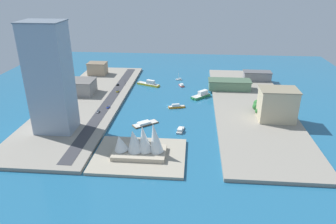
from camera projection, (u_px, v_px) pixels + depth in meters
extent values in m
plane|color=#23668E|center=(168.00, 105.00, 302.33)|extent=(440.00, 440.00, 0.00)
cube|color=gray|center=(251.00, 107.00, 295.62)|extent=(70.00, 240.00, 2.64)
cube|color=gray|center=(87.00, 101.00, 307.98)|extent=(70.00, 240.00, 2.64)
cube|color=#A89E89|center=(140.00, 156.00, 215.36)|extent=(62.61, 49.43, 2.00)
cube|color=#38383D|center=(109.00, 101.00, 305.71)|extent=(10.00, 228.00, 0.15)
cube|color=brown|center=(145.00, 124.00, 262.96)|extent=(21.67, 19.02, 1.03)
cone|color=brown|center=(157.00, 121.00, 268.53)|extent=(1.30, 1.30, 0.93)
cube|color=white|center=(144.00, 123.00, 261.79)|extent=(11.82, 11.02, 1.69)
cube|color=beige|center=(145.00, 123.00, 262.73)|extent=(20.80, 18.26, 0.10)
cube|color=red|center=(181.00, 86.00, 354.96)|extent=(6.77, 9.81, 1.26)
cone|color=red|center=(180.00, 84.00, 359.25)|extent=(1.46, 1.46, 1.13)
cube|color=white|center=(182.00, 85.00, 353.12)|extent=(4.16, 5.24, 1.89)
cube|color=beige|center=(181.00, 85.00, 354.69)|extent=(6.49, 9.42, 0.10)
cube|color=#2D8C4C|center=(201.00, 96.00, 321.37)|extent=(20.39, 20.71, 2.51)
cone|color=#2D8C4C|center=(193.00, 99.00, 314.39)|extent=(3.19, 3.19, 2.26)
cube|color=white|center=(203.00, 93.00, 321.96)|extent=(10.86, 11.00, 4.22)
cube|color=beige|center=(201.00, 95.00, 320.85)|extent=(19.58, 19.88, 0.10)
cube|color=#999EA3|center=(180.00, 130.00, 251.42)|extent=(6.23, 12.82, 1.38)
cone|color=#999EA3|center=(182.00, 127.00, 257.23)|extent=(1.41, 1.41, 1.24)
cube|color=white|center=(180.00, 129.00, 249.31)|extent=(4.53, 6.11, 2.00)
cube|color=beige|center=(180.00, 130.00, 251.13)|extent=(5.98, 12.31, 0.10)
cube|color=orange|center=(177.00, 107.00, 296.06)|extent=(15.64, 7.29, 1.79)
cone|color=orange|center=(185.00, 106.00, 297.40)|extent=(1.98, 1.98, 1.61)
cube|color=white|center=(176.00, 105.00, 295.11)|extent=(7.51, 4.08, 2.20)
cube|color=beige|center=(177.00, 106.00, 295.69)|extent=(15.02, 7.00, 0.10)
cube|color=yellow|center=(148.00, 84.00, 357.25)|extent=(27.22, 16.73, 2.18)
cone|color=yellow|center=(138.00, 83.00, 363.55)|extent=(2.59, 2.59, 1.96)
cube|color=white|center=(151.00, 82.00, 354.59)|extent=(10.37, 7.67, 4.42)
cube|color=beige|center=(148.00, 83.00, 356.80)|extent=(26.13, 16.06, 0.10)
cube|color=white|center=(179.00, 80.00, 375.32)|extent=(7.20, 2.83, 1.14)
cone|color=white|center=(176.00, 80.00, 375.71)|extent=(1.05, 1.05, 1.03)
cube|color=white|center=(180.00, 79.00, 374.71)|extent=(2.95, 1.94, 1.39)
cube|color=beige|center=(179.00, 79.00, 375.07)|extent=(6.91, 2.72, 0.10)
cylinder|color=silver|center=(179.00, 76.00, 373.29)|extent=(0.24, 0.24, 9.21)
cube|color=#C6B793|center=(277.00, 105.00, 260.30)|extent=(29.39, 20.78, 26.81)
cube|color=gray|center=(279.00, 89.00, 254.81)|extent=(30.57, 21.61, 0.80)
cube|color=slate|center=(229.00, 85.00, 336.31)|extent=(43.50, 18.05, 9.36)
cube|color=#47624A|center=(230.00, 80.00, 334.28)|extent=(45.24, 18.77, 0.80)
cube|color=gray|center=(257.00, 76.00, 365.35)|extent=(30.72, 14.47, 9.65)
cube|color=#59595C|center=(257.00, 72.00, 363.26)|extent=(31.95, 15.05, 0.80)
cube|color=gray|center=(79.00, 87.00, 323.21)|extent=(30.75, 24.54, 13.54)
cube|color=slate|center=(78.00, 80.00, 320.35)|extent=(31.98, 25.53, 0.80)
cube|color=#8C9EB2|center=(50.00, 79.00, 232.48)|extent=(29.21, 22.40, 82.94)
cube|color=slate|center=(41.00, 21.00, 215.81)|extent=(30.38, 23.29, 0.80)
cube|color=tan|center=(98.00, 69.00, 386.31)|extent=(21.76, 16.52, 13.93)
cube|color=#7C6B55|center=(97.00, 63.00, 383.38)|extent=(22.64, 17.18, 0.80)
cylinder|color=black|center=(117.00, 91.00, 330.70)|extent=(0.25, 0.64, 0.64)
cylinder|color=black|center=(119.00, 91.00, 330.57)|extent=(0.25, 0.64, 0.64)
cylinder|color=black|center=(116.00, 92.00, 327.73)|extent=(0.25, 0.64, 0.64)
cylinder|color=black|center=(118.00, 92.00, 327.60)|extent=(0.25, 0.64, 0.64)
cube|color=yellow|center=(118.00, 91.00, 329.02)|extent=(1.94, 4.65, 0.82)
cube|color=#262D38|center=(117.00, 91.00, 328.53)|extent=(1.71, 2.61, 0.58)
cylinder|color=black|center=(108.00, 107.00, 290.95)|extent=(0.28, 0.65, 0.64)
cylinder|color=black|center=(110.00, 107.00, 290.75)|extent=(0.28, 0.65, 0.64)
cylinder|color=black|center=(107.00, 108.00, 288.03)|extent=(0.28, 0.65, 0.64)
cylinder|color=black|center=(108.00, 108.00, 287.83)|extent=(0.28, 0.65, 0.64)
cube|color=blue|center=(108.00, 107.00, 289.26)|extent=(2.09, 4.67, 0.87)
cube|color=#262D38|center=(108.00, 106.00, 288.78)|extent=(1.78, 2.64, 0.46)
cylinder|color=black|center=(118.00, 85.00, 347.75)|extent=(0.26, 0.64, 0.64)
cylinder|color=black|center=(117.00, 85.00, 347.91)|extent=(0.26, 0.64, 0.64)
cylinder|color=black|center=(119.00, 85.00, 350.48)|extent=(0.26, 0.64, 0.64)
cylinder|color=black|center=(117.00, 84.00, 350.64)|extent=(0.26, 0.64, 0.64)
cube|color=black|center=(118.00, 85.00, 349.07)|extent=(2.01, 4.30, 0.81)
cube|color=#262D38|center=(118.00, 84.00, 349.00)|extent=(1.75, 2.41, 0.54)
cylinder|color=black|center=(98.00, 113.00, 277.91)|extent=(0.27, 0.65, 0.64)
cylinder|color=black|center=(97.00, 113.00, 278.08)|extent=(0.27, 0.65, 0.64)
cylinder|color=black|center=(100.00, 111.00, 280.91)|extent=(0.27, 0.65, 0.64)
cylinder|color=black|center=(98.00, 111.00, 281.09)|extent=(0.27, 0.65, 0.64)
cube|color=#B7B7BC|center=(98.00, 112.00, 279.38)|extent=(2.04, 4.76, 0.79)
cube|color=#262D38|center=(98.00, 111.00, 279.33)|extent=(1.76, 2.68, 0.56)
cylinder|color=black|center=(125.00, 83.00, 347.32)|extent=(0.18, 0.18, 5.50)
cube|color=black|center=(125.00, 80.00, 346.03)|extent=(0.36, 0.36, 1.00)
sphere|color=red|center=(125.00, 80.00, 345.89)|extent=(0.24, 0.24, 0.24)
sphere|color=yellow|center=(125.00, 80.00, 346.03)|extent=(0.24, 0.24, 0.24)
sphere|color=green|center=(125.00, 81.00, 346.17)|extent=(0.24, 0.24, 0.24)
cube|color=#BCAD93|center=(139.00, 153.00, 214.36)|extent=(35.88, 20.81, 3.00)
cone|color=white|center=(155.00, 138.00, 208.68)|extent=(11.49, 9.07, 22.21)
cone|color=white|center=(144.00, 139.00, 209.69)|extent=(11.32, 9.27, 20.04)
cone|color=white|center=(134.00, 141.00, 211.02)|extent=(13.10, 11.27, 16.42)
cone|color=white|center=(120.00, 143.00, 212.64)|extent=(11.33, 9.86, 12.08)
cylinder|color=brown|center=(257.00, 108.00, 286.00)|extent=(0.50, 0.50, 3.15)
sphere|color=#2D7233|center=(257.00, 103.00, 284.32)|extent=(6.63, 6.63, 6.63)
cylinder|color=brown|center=(256.00, 111.00, 278.40)|extent=(0.50, 0.50, 3.34)
sphere|color=#2D7233|center=(256.00, 107.00, 276.70)|extent=(6.50, 6.50, 6.50)
cylinder|color=brown|center=(257.00, 115.00, 271.23)|extent=(0.50, 0.50, 3.29)
sphere|color=#2D7233|center=(258.00, 111.00, 269.87)|extent=(4.41, 4.41, 4.41)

